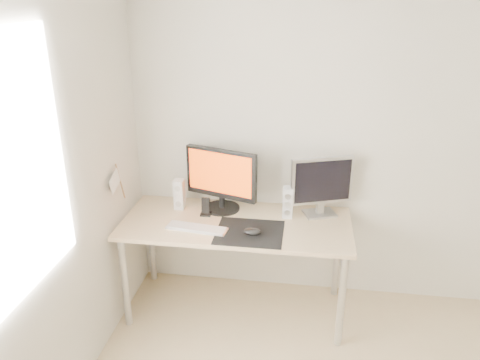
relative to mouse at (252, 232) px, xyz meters
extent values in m
plane|color=silver|center=(0.80, 0.55, 0.50)|extent=(3.50, 0.00, 3.50)
cube|color=black|center=(-0.02, 0.03, -0.02)|extent=(0.45, 0.40, 0.00)
ellipsoid|color=black|center=(0.00, 0.00, 0.00)|extent=(0.12, 0.07, 0.04)
cube|color=#D1B587|center=(-0.13, 0.18, -0.04)|extent=(1.60, 0.70, 0.03)
cylinder|color=silver|center=(-0.87, -0.11, -0.40)|extent=(0.05, 0.05, 0.70)
cylinder|color=silver|center=(0.61, -0.11, -0.40)|extent=(0.05, 0.05, 0.70)
cylinder|color=silver|center=(-0.87, 0.47, -0.40)|extent=(0.05, 0.05, 0.70)
cylinder|color=silver|center=(0.61, 0.47, -0.40)|extent=(0.05, 0.05, 0.70)
cylinder|color=black|center=(-0.27, 0.36, -0.02)|extent=(0.33, 0.33, 0.02)
cylinder|color=black|center=(-0.27, 0.36, 0.05)|extent=(0.05, 0.05, 0.12)
cube|color=black|center=(-0.27, 0.35, 0.26)|extent=(0.54, 0.22, 0.36)
cube|color=#FF5E0D|center=(-0.28, 0.33, 0.27)|extent=(0.48, 0.16, 0.30)
cube|color=#A9A9AB|center=(0.45, 0.38, -0.02)|extent=(0.26, 0.23, 0.01)
cube|color=#ABABAE|center=(0.45, 0.38, 0.04)|extent=(0.06, 0.05, 0.10)
cube|color=#AFAFB1|center=(0.45, 0.38, 0.24)|extent=(0.44, 0.19, 0.34)
cube|color=black|center=(0.45, 0.36, 0.24)|extent=(0.39, 0.15, 0.30)
cube|color=white|center=(-0.58, 0.34, 0.09)|extent=(0.07, 0.08, 0.23)
cylinder|color=#AEAFB1|center=(-0.58, 0.29, 0.03)|extent=(0.04, 0.01, 0.04)
cylinder|color=silver|center=(-0.58, 0.29, 0.09)|extent=(0.04, 0.01, 0.04)
cylinder|color=#B2B2B4|center=(-0.58, 0.29, 0.15)|extent=(0.04, 0.01, 0.04)
cube|color=white|center=(0.22, 0.31, 0.09)|extent=(0.07, 0.08, 0.23)
cylinder|color=#AFAFB1|center=(0.22, 0.26, 0.03)|extent=(0.04, 0.01, 0.04)
cylinder|color=silver|center=(0.22, 0.26, 0.09)|extent=(0.04, 0.01, 0.04)
cylinder|color=#A8A9AB|center=(0.22, 0.26, 0.15)|extent=(0.04, 0.01, 0.04)
cube|color=silver|center=(-0.38, 0.03, -0.02)|extent=(0.43, 0.18, 0.01)
cube|color=white|center=(-0.38, 0.03, -0.01)|extent=(0.41, 0.16, 0.01)
cube|color=black|center=(-0.36, 0.25, -0.02)|extent=(0.08, 0.06, 0.02)
cube|color=black|center=(-0.36, 0.25, 0.05)|extent=(0.06, 0.03, 0.12)
cylinder|color=#A57F54|center=(-0.92, 0.10, 0.27)|extent=(0.01, 0.10, 0.29)
cube|color=white|center=(-0.92, 0.01, 0.31)|extent=(0.00, 0.19, 0.15)
camera|label=1|loc=(0.32, -2.72, 1.47)|focal=35.00mm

